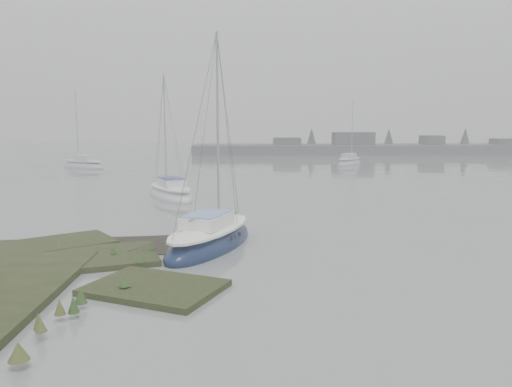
# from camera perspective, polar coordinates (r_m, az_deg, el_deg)

# --- Properties ---
(ground) EXTENTS (160.00, 160.00, 0.00)m
(ground) POSITION_cam_1_polar(r_m,az_deg,el_deg) (44.09, -5.62, 2.02)
(ground) COLOR slate
(ground) RESTS_ON ground
(far_shoreline) EXTENTS (60.00, 8.00, 4.15)m
(far_shoreline) POSITION_cam_1_polar(r_m,az_deg,el_deg) (79.47, 15.70, 5.02)
(far_shoreline) COLOR #4C4F51
(far_shoreline) RESTS_ON ground
(sailboat_main) EXTENTS (4.07, 6.34, 8.51)m
(sailboat_main) POSITION_cam_1_polar(r_m,az_deg,el_deg) (18.64, -5.26, -5.34)
(sailboat_main) COLOR #0C1835
(sailboat_main) RESTS_ON ground
(sailboat_white) EXTENTS (4.26, 6.02, 8.15)m
(sailboat_white) POSITION_cam_1_polar(r_m,az_deg,el_deg) (31.21, -9.76, -0.04)
(sailboat_white) COLOR silver
(sailboat_white) RESTS_ON ground
(sailboat_far_a) EXTENTS (6.08, 5.31, 8.63)m
(sailboat_far_a) POSITION_cam_1_polar(r_m,az_deg,el_deg) (54.88, -19.11, 3.07)
(sailboat_far_a) COLOR #B0B6BA
(sailboat_far_a) RESTS_ON ground
(sailboat_far_b) EXTENTS (4.50, 5.85, 8.03)m
(sailboat_far_b) POSITION_cam_1_polar(r_m,az_deg,el_deg) (57.24, 10.61, 3.54)
(sailboat_far_b) COLOR #9DA2A6
(sailboat_far_b) RESTS_ON ground
(sailboat_far_c) EXTENTS (4.62, 2.98, 6.21)m
(sailboat_far_c) POSITION_cam_1_polar(r_m,az_deg,el_deg) (76.53, -5.83, 4.68)
(sailboat_far_c) COLOR #B0B6BA
(sailboat_far_c) RESTS_ON ground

